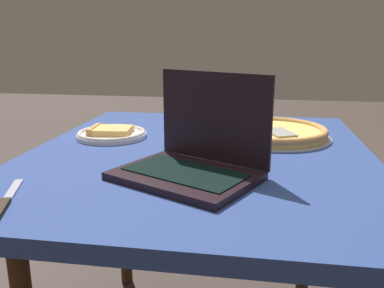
{
  "coord_description": "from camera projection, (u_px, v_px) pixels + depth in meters",
  "views": [
    {
      "loc": [
        1.16,
        0.16,
        1.06
      ],
      "look_at": [
        0.06,
        -0.01,
        0.77
      ],
      "focal_mm": 37.98,
      "sensor_mm": 36.0,
      "label": 1
    }
  ],
  "objects": [
    {
      "name": "table_knife",
      "position": [
        6.0,
        201.0,
        0.84
      ],
      "size": [
        0.21,
        0.09,
        0.01
      ],
      "color": "#B3B4C9",
      "rests_on": "dining_table"
    },
    {
      "name": "dining_table",
      "position": [
        200.0,
        172.0,
        1.23
      ],
      "size": [
        1.17,
        1.01,
        0.73
      ],
      "color": "navy",
      "rests_on": "ground_plane"
    },
    {
      "name": "pizza_plate",
      "position": [
        111.0,
        133.0,
        1.37
      ],
      "size": [
        0.23,
        0.23,
        0.04
      ],
      "color": "white",
      "rests_on": "dining_table"
    },
    {
      "name": "laptop",
      "position": [
        195.0,
        155.0,
        0.99
      ],
      "size": [
        0.36,
        0.4,
        0.25
      ],
      "color": "black",
      "rests_on": "dining_table"
    },
    {
      "name": "pizza_tray",
      "position": [
        272.0,
        132.0,
        1.37
      ],
      "size": [
        0.39,
        0.39,
        0.04
      ],
      "color": "#979AAC",
      "rests_on": "dining_table"
    }
  ]
}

